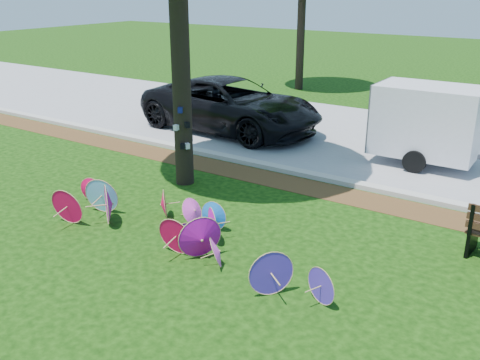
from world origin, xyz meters
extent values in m
plane|color=black|center=(0.00, 0.00, 0.00)|extent=(90.00, 90.00, 0.00)
cube|color=#472D16|center=(0.00, 4.50, 0.01)|extent=(90.00, 1.00, 0.01)
cube|color=#B7B5AD|center=(0.00, 5.20, 0.06)|extent=(90.00, 0.30, 0.12)
cube|color=gray|center=(0.00, 9.35, 0.01)|extent=(90.00, 8.00, 0.01)
cylinder|color=black|center=(-1.88, 3.11, 3.10)|extent=(0.44, 0.44, 6.20)
cone|color=#B90C9F|center=(0.55, 0.90, 0.34)|extent=(0.60, 0.52, 0.68)
cone|color=#D80643|center=(0.37, 0.15, 0.38)|extent=(0.77, 0.29, 0.76)
cone|color=#FF43D9|center=(1.23, 0.20, 0.28)|extent=(0.56, 0.60, 0.55)
cone|color=#FF43D9|center=(-0.21, 1.35, 0.29)|extent=(0.38, 0.61, 0.56)
cone|color=#D80643|center=(-2.34, -0.06, 0.39)|extent=(0.82, 0.36, 0.80)
cone|color=#D80643|center=(-2.83, 0.95, 0.29)|extent=(0.59, 0.26, 0.59)
cone|color=#D80643|center=(-0.92, 1.21, 0.31)|extent=(0.52, 0.56, 0.63)
cone|color=#4B2CB4|center=(2.44, -0.05, 0.38)|extent=(0.58, 0.67, 0.76)
cone|color=#B90C9F|center=(-1.66, 0.42, 0.42)|extent=(0.72, 0.61, 0.83)
cone|color=#68CAF2|center=(-2.20, 0.74, 0.40)|extent=(0.82, 0.43, 0.80)
cone|color=#B90C9F|center=(0.84, 0.23, 0.41)|extent=(0.61, 0.80, 0.83)
cone|color=blue|center=(0.31, 1.30, 0.30)|extent=(0.61, 0.13, 0.61)
cone|color=#4B2CB4|center=(0.30, 0.39, 0.27)|extent=(0.44, 0.53, 0.55)
cone|color=#4B2CB4|center=(3.26, 0.16, 0.31)|extent=(0.60, 0.34, 0.62)
imported|color=black|center=(-3.74, 7.82, 0.86)|extent=(6.40, 3.29, 1.73)
cube|color=silver|center=(2.62, 7.83, 1.22)|extent=(2.65, 1.69, 2.45)
cylinder|color=black|center=(-5.30, 15.65, 2.50)|extent=(0.36, 0.36, 5.00)
camera|label=1|loc=(6.14, -6.48, 4.69)|focal=40.00mm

